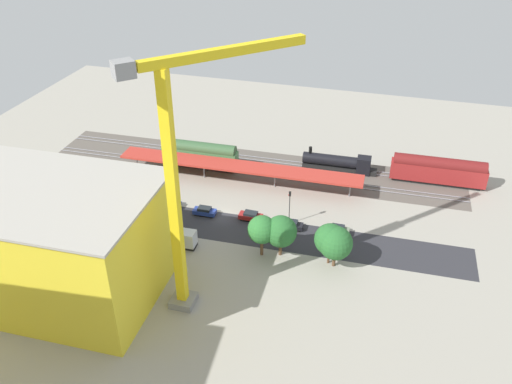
{
  "coord_description": "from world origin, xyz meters",
  "views": [
    {
      "loc": [
        -28.93,
        79.38,
        57.23
      ],
      "look_at": [
        -6.7,
        0.65,
        7.06
      ],
      "focal_mm": 37.54,
      "sensor_mm": 36.0,
      "label": 1
    }
  ],
  "objects": [
    {
      "name": "parked_car_3",
      "position": [
        3.63,
        0.22,
        0.72
      ],
      "size": [
        4.36,
        1.97,
        1.61
      ],
      "color": "black",
      "rests_on": "ground"
    },
    {
      "name": "freight_coach_far",
      "position": [
        11.32,
        -17.66,
        3.11
      ],
      "size": [
        17.04,
        3.29,
        5.91
      ],
      "color": "black",
      "rests_on": "ground"
    },
    {
      "name": "parked_car_1",
      "position": [
        -13.19,
        0.14,
        0.72
      ],
      "size": [
        4.52,
        1.95,
        1.62
      ],
      "color": "black",
      "rests_on": "ground"
    },
    {
      "name": "parked_car_2",
      "position": [
        -5.33,
        -0.52,
        0.76
      ],
      "size": [
        4.48,
        1.93,
        1.68
      ],
      "color": "black",
      "rests_on": "ground"
    },
    {
      "name": "locomotive",
      "position": [
        -18.84,
        -24.22,
        1.75
      ],
      "size": [
        16.17,
        2.9,
        4.86
      ],
      "color": "black",
      "rests_on": "ground"
    },
    {
      "name": "street_tree_5",
      "position": [
        8.19,
        7.67,
        4.32
      ],
      "size": [
        4.26,
        4.26,
        6.49
      ],
      "color": "brown",
      "rests_on": "ground"
    },
    {
      "name": "box_truck_1",
      "position": [
        5.75,
        10.59,
        1.57
      ],
      "size": [
        8.78,
        2.58,
        3.16
      ],
      "color": "black",
      "rests_on": "ground"
    },
    {
      "name": "parked_car_5",
      "position": [
        20.07,
        -0.63,
        0.75
      ],
      "size": [
        4.45,
        2.16,
        1.7
      ],
      "color": "black",
      "rests_on": "ground"
    },
    {
      "name": "rail_bed",
      "position": [
        0.0,
        -20.94,
        0.0
      ],
      "size": [
        91.57,
        16.66,
        0.01
      ],
      "primitive_type": "cube",
      "rotation": [
        0.0,
        0.0,
        0.02
      ],
      "color": "#5B544C",
      "rests_on": "ground"
    },
    {
      "name": "street_tree_1",
      "position": [
        -21.46,
        8.16,
        4.86
      ],
      "size": [
        5.29,
        5.29,
        7.51
      ],
      "color": "brown",
      "rests_on": "ground"
    },
    {
      "name": "tower_crane",
      "position": [
        -3.04,
        22.6,
        22.61
      ],
      "size": [
        19.0,
        19.65,
        38.59
      ],
      "color": "gray",
      "rests_on": "ground"
    },
    {
      "name": "street_tree_2",
      "position": [
        -22.44,
        8.66,
        4.64
      ],
      "size": [
        5.65,
        5.65,
        7.49
      ],
      "color": "brown",
      "rests_on": "ground"
    },
    {
      "name": "platform_canopy_near",
      "position": [
        1.02,
        -13.45,
        3.72
      ],
      "size": [
        51.62,
        6.11,
        3.96
      ],
      "color": "#B73328",
      "rests_on": "ground"
    },
    {
      "name": "track_rails",
      "position": [
        0.0,
        -20.94,
        0.18
      ],
      "size": [
        91.23,
        10.23,
        0.12
      ],
      "color": "#9E9EA8",
      "rests_on": "ground"
    },
    {
      "name": "parked_car_0",
      "position": [
        -21.75,
        -0.55,
        0.73
      ],
      "size": [
        4.18,
        1.89,
        1.63
      ],
      "color": "black",
      "rests_on": "ground"
    },
    {
      "name": "ground_plane",
      "position": [
        0.0,
        0.0,
        0.0
      ],
      "size": [
        146.01,
        146.01,
        0.0
      ],
      "primitive_type": "plane",
      "color": "#9E998C",
      "rests_on": "ground"
    },
    {
      "name": "box_truck_0",
      "position": [
        22.44,
        7.79,
        1.69
      ],
      "size": [
        8.73,
        2.74,
        3.47
      ],
      "color": "black",
      "rests_on": "ground"
    },
    {
      "name": "street_tree_0",
      "position": [
        -10.09,
        9.02,
        5.17
      ],
      "size": [
        4.86,
        4.86,
        7.63
      ],
      "color": "brown",
      "rests_on": "ground"
    },
    {
      "name": "street_tree_3",
      "position": [
        8.82,
        8.81,
        4.86
      ],
      "size": [
        5.56,
        5.56,
        7.66
      ],
      "color": "brown",
      "rests_on": "ground"
    },
    {
      "name": "construction_roof_slab",
      "position": [
        18.44,
        25.52,
        17.55
      ],
      "size": [
        33.16,
        23.06,
        0.4
      ],
      "primitive_type": "cube",
      "rotation": [
        0.0,
        0.0,
        0.02
      ],
      "color": "#ADA89E",
      "rests_on": "construction_building"
    },
    {
      "name": "parked_car_4",
      "position": [
        11.18,
        -0.63,
        0.73
      ],
      "size": [
        4.36,
        1.83,
        1.64
      ],
      "color": "black",
      "rests_on": "ground"
    },
    {
      "name": "construction_building",
      "position": [
        18.44,
        25.52,
        8.67
      ],
      "size": [
        32.55,
        22.45,
        17.35
      ],
      "primitive_type": "cube",
      "rotation": [
        0.0,
        0.0,
        0.02
      ],
      "color": "yellow",
      "rests_on": "ground"
    },
    {
      "name": "passenger_coach",
      "position": [
        -39.06,
        -24.22,
        3.15
      ],
      "size": [
        19.32,
        3.33,
        5.97
      ],
      "color": "black",
      "rests_on": "ground"
    },
    {
      "name": "street_asphalt",
      "position": [
        0.0,
        3.08,
        0.0
      ],
      "size": [
        91.44,
        11.11,
        0.01
      ],
      "primitive_type": "cube",
      "rotation": [
        0.0,
        0.0,
        0.02
      ],
      "color": "#2D2D33",
      "rests_on": "ground"
    },
    {
      "name": "box_truck_2",
      "position": [
        27.07,
        9.87,
        1.76
      ],
      "size": [
        9.55,
        2.82,
        3.59
      ],
      "color": "black",
      "rests_on": "ground"
    },
    {
      "name": "street_tree_4",
      "position": [
        -13.16,
        8.2,
        4.84
      ],
      "size": [
        5.47,
        5.47,
        7.59
      ],
      "color": "brown",
      "rests_on": "ground"
    },
    {
      "name": "traffic_light",
      "position": [
        -12.54,
        -1.24,
        4.59
      ],
      "size": [
        0.5,
        0.36,
        7.0
      ],
      "color": "#333333",
      "rests_on": "ground"
    }
  ]
}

